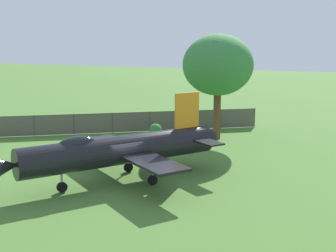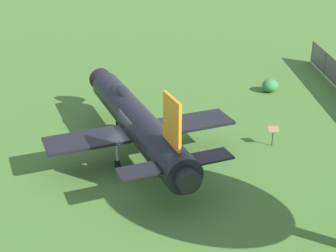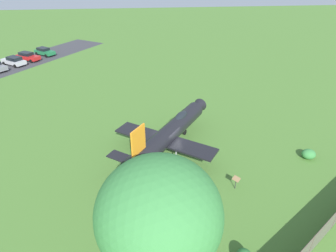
% 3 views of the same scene
% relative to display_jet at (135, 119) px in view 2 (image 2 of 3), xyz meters
% --- Properties ---
extents(ground_plane, '(200.00, 200.00, 0.00)m').
position_rel_display_jet_xyz_m(ground_plane, '(0.22, 0.31, -1.99)').
color(ground_plane, '#47722D').
extents(display_jet, '(10.60, 12.91, 5.12)m').
position_rel_display_jet_xyz_m(display_jet, '(0.00, 0.00, 0.00)').
color(display_jet, black).
rests_on(display_jet, ground_plane).
extents(shrub_by_tree, '(1.30, 1.16, 0.93)m').
position_rel_display_jet_xyz_m(shrub_by_tree, '(-12.96, 2.76, -1.52)').
color(shrub_by_tree, '#387F3D').
rests_on(shrub_by_tree, ground_plane).
extents(info_plaque, '(0.67, 0.72, 1.14)m').
position_rel_display_jet_xyz_m(info_plaque, '(-4.76, 6.13, -1.14)').
color(info_plaque, '#333333').
rests_on(info_plaque, ground_plane).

